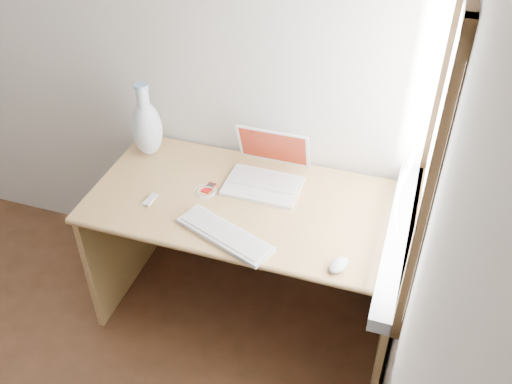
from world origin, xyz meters
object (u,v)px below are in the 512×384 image
(external_keyboard, at_px, (225,235))
(vase, at_px, (147,127))
(desk, at_px, (254,225))
(laptop, at_px, (266,172))

(external_keyboard, bearing_deg, vase, 162.51)
(vase, bearing_deg, external_keyboard, -38.72)
(desk, distance_m, external_keyboard, 0.40)
(vase, bearing_deg, desk, -11.47)
(desk, bearing_deg, laptop, 66.82)
(laptop, bearing_deg, external_keyboard, -96.45)
(desk, height_order, external_keyboard, external_keyboard)
(external_keyboard, bearing_deg, laptop, 104.46)
(desk, bearing_deg, vase, 168.53)
(laptop, xyz_separation_m, vase, (-0.61, 0.04, 0.10))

